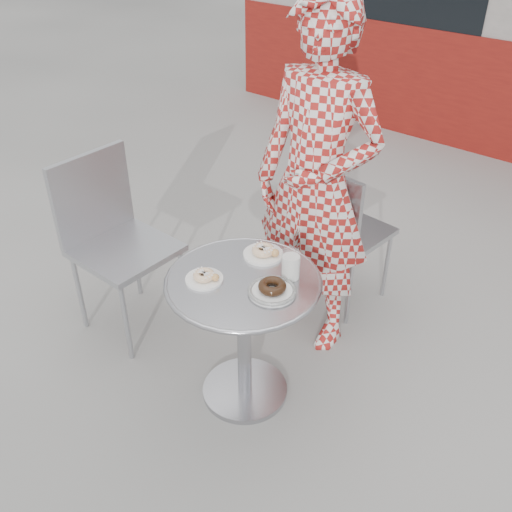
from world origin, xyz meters
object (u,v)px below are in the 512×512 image
Objects in this scene: chair_far at (342,259)px; plate_near at (205,277)px; chair_left at (128,279)px; seated_person at (316,185)px; milk_cup at (291,266)px; bistro_table at (244,310)px; plate_far at (264,252)px; plate_checker at (272,289)px.

chair_far is 5.50× the size of plate_near.
chair_far is 0.92× the size of chair_left.
milk_cup is (0.19, -0.45, -0.14)m from seated_person.
chair_far reaches higher than milk_cup.
plate_near is at bearing 91.66° from chair_far.
bistro_table is at bearing -88.07° from seated_person.
bistro_table is 0.31m from milk_cup.
seated_person reaches higher than chair_far.
bistro_table is 0.39× the size of seated_person.
chair_left reaches higher than milk_cup.
plate_near is (-0.08, -0.70, -0.19)m from seated_person.
chair_far is at bearing 86.96° from plate_near.
seated_person is at bearing 83.83° from plate_near.
chair_left is 0.83m from plate_near.
seated_person reaches higher than chair_left.
plate_far is 0.28m from plate_checker.
plate_near is at bearing -136.82° from milk_cup.
plate_checker is at bearing -89.10° from chair_left.
plate_checker reaches higher than plate_near.
chair_left is at bearing 171.57° from plate_near.
milk_cup is (0.27, 0.25, 0.04)m from plate_near.
chair_far is (-0.07, 0.95, -0.25)m from bistro_table.
seated_person is (0.79, 0.60, 0.60)m from chair_left.
chair_far is 0.50× the size of seated_person.
chair_left is (-0.77, -0.95, 0.03)m from chair_far.
chair_left is at bearing -171.49° from milk_cup.
bistro_table is at bearing -176.77° from plate_checker.
bistro_table is 0.86m from chair_left.
milk_cup is at bearing -16.42° from plate_far.
bistro_table is 5.29× the size of milk_cup.
bistro_table is 0.28m from plate_far.
milk_cup reaches higher than plate_near.
plate_checker is (0.20, -0.59, -0.19)m from seated_person.
bistro_table is 0.98m from chair_far.
seated_person is 0.65m from plate_checker.
plate_checker is at bearing -87.17° from milk_cup.
chair_left reaches higher than bistro_table.
milk_cup is (-0.01, 0.13, 0.04)m from plate_checker.
chair_far is at bearing 103.10° from plate_checker.
plate_checker is at bearing -43.62° from plate_far.
bistro_table is at bearing -76.16° from plate_far.
chair_left reaches higher than chair_far.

